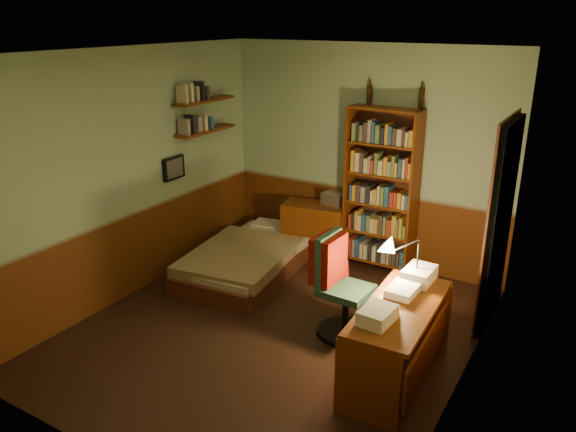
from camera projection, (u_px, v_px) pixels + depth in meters
The scene contains 22 objects.
floor at pixel (275, 331), 5.45m from camera, with size 3.50×4.00×0.02m, color black.
ceiling at pixel (272, 51), 4.56m from camera, with size 3.50×4.00×0.02m, color silver.
wall_back at pixel (365, 157), 6.63m from camera, with size 3.50×0.02×2.60m, color #8AA985.
wall_left at pixel (131, 176), 5.86m from camera, with size 0.02×4.00×2.60m, color #8AA985.
wall_right at pixel (474, 242), 4.16m from camera, with size 0.02×4.00×2.60m, color #8AA985.
wall_front at pixel (96, 294), 3.39m from camera, with size 3.50×0.02×2.60m, color #8AA985.
doorway at pixel (500, 225), 5.32m from camera, with size 0.06×0.90×2.00m, color black.
door_trim at pixel (496, 225), 5.34m from camera, with size 0.02×0.98×2.08m, color #422012.
bed at pixel (250, 250), 6.60m from camera, with size 1.00×1.86×0.55m, color olive.
dresser at pixel (315, 230), 7.01m from camera, with size 0.77×0.39×0.69m, color #5B290C.
mini_stereo at pixel (334, 198), 6.87m from camera, with size 0.27×0.21×0.15m, color #B2B2B7.
bookshelf at pixel (381, 191), 6.47m from camera, with size 0.82×0.26×1.92m, color #5B290C.
bottle_left at pixel (369, 95), 6.32m from camera, with size 0.06×0.06×0.22m, color black.
bottle_right at pixel (421, 98), 6.02m from camera, with size 0.06×0.06×0.23m, color black.
desk at pixel (397, 343), 4.61m from camera, with size 0.53×1.29×0.69m, color #5B290C.
paper_stack at pixel (419, 275), 4.88m from camera, with size 0.23×0.32×0.13m, color silver.
desk_lamp at pixel (418, 253), 4.80m from camera, with size 0.17×0.17×0.55m, color black.
office_chair at pixel (346, 285), 5.19m from camera, with size 0.53×0.46×1.05m, color #294C36.
red_jacket at pixel (360, 220), 4.65m from camera, with size 0.21×0.38×0.45m, color maroon.
wall_shelf_lower at pixel (206, 131), 6.59m from camera, with size 0.20×0.90×0.03m, color #5B290C.
wall_shelf_upper at pixel (204, 101), 6.47m from camera, with size 0.20×0.90×0.03m, color #5B290C.
framed_picture at pixel (174, 168), 6.34m from camera, with size 0.04×0.32×0.26m, color black.
Camera 1 is at (2.55, -4.01, 2.89)m, focal length 35.00 mm.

